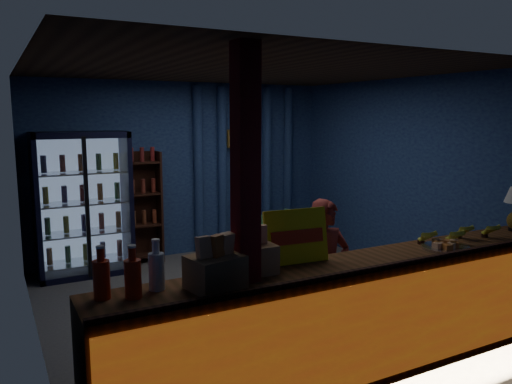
{
  "coord_description": "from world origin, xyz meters",
  "views": [
    {
      "loc": [
        -2.59,
        -4.93,
        2.11
      ],
      "look_at": [
        -0.06,
        -0.2,
        1.28
      ],
      "focal_mm": 35.0,
      "sensor_mm": 36.0,
      "label": 1
    }
  ],
  "objects": [
    {
      "name": "room_walls",
      "position": [
        0.0,
        0.0,
        1.57
      ],
      "size": [
        4.6,
        4.6,
        4.6
      ],
      "color": "navy",
      "rests_on": "ground"
    },
    {
      "name": "counter",
      "position": [
        0.0,
        -1.91,
        0.48
      ],
      "size": [
        4.4,
        0.57,
        0.99
      ],
      "color": "brown",
      "rests_on": "ground"
    },
    {
      "name": "snack_box_left",
      "position": [
        -1.3,
        -1.94,
        1.08
      ],
      "size": [
        0.4,
        0.35,
        0.37
      ],
      "color": "#AB7753",
      "rests_on": "counter"
    },
    {
      "name": "green_chair",
      "position": [
        1.37,
        1.36,
        0.32
      ],
      "size": [
        0.92,
        0.93,
        0.65
      ],
      "primitive_type": "imported",
      "rotation": [
        0.0,
        0.0,
        3.56
      ],
      "color": "#59B264",
      "rests_on": "ground"
    },
    {
      "name": "yellow_sign",
      "position": [
        -0.51,
        -1.71,
        1.17
      ],
      "size": [
        0.55,
        0.15,
        0.43
      ],
      "color": "yellow",
      "rests_on": "counter"
    },
    {
      "name": "framed_picture",
      "position": [
        0.85,
        2.1,
        1.75
      ],
      "size": [
        0.36,
        0.04,
        0.28
      ],
      "color": "gold",
      "rests_on": "room_walls"
    },
    {
      "name": "curtain_folds",
      "position": [
        1.0,
        2.14,
        1.3
      ],
      "size": [
        1.74,
        0.14,
        2.5
      ],
      "color": "navy",
      "rests_on": "room_walls"
    },
    {
      "name": "side_table",
      "position": [
        1.02,
        1.43,
        0.23
      ],
      "size": [
        0.56,
        0.44,
        0.55
      ],
      "color": "#3C1D13",
      "rests_on": "ground"
    },
    {
      "name": "snack_box_centre",
      "position": [
        -0.93,
        -1.76,
        1.07
      ],
      "size": [
        0.33,
        0.28,
        0.35
      ],
      "color": "#AB7753",
      "rests_on": "counter"
    },
    {
      "name": "bottle_shelf",
      "position": [
        -0.7,
        2.06,
        0.79
      ],
      "size": [
        0.5,
        0.28,
        1.6
      ],
      "color": "#3C1D13",
      "rests_on": "ground"
    },
    {
      "name": "ground",
      "position": [
        0.0,
        0.0,
        0.0
      ],
      "size": [
        4.6,
        4.6,
        0.0
      ],
      "primitive_type": "plane",
      "color": "#515154",
      "rests_on": "ground"
    },
    {
      "name": "beverage_cooler",
      "position": [
        -1.55,
        1.92,
        0.93
      ],
      "size": [
        1.2,
        0.62,
        1.9
      ],
      "color": "black",
      "rests_on": "ground"
    },
    {
      "name": "shopkeeper",
      "position": [
        0.03,
        -1.38,
        0.68
      ],
      "size": [
        0.5,
        0.33,
        1.37
      ],
      "primitive_type": "imported",
      "rotation": [
        0.0,
        0.0,
        0.0
      ],
      "color": "maroon",
      "rests_on": "ground"
    },
    {
      "name": "soda_bottles",
      "position": [
        -1.84,
        -1.81,
        1.09
      ],
      "size": [
        0.47,
        0.19,
        0.35
      ],
      "color": "red",
      "rests_on": "counter"
    },
    {
      "name": "banana_bunches",
      "position": [
        1.18,
        -1.84,
        1.03
      ],
      "size": [
        0.95,
        0.28,
        0.15
      ],
      "color": "yellow",
      "rests_on": "counter"
    },
    {
      "name": "support_post",
      "position": [
        -1.05,
        -1.9,
        1.3
      ],
      "size": [
        0.16,
        0.16,
        2.6
      ],
      "primitive_type": "cube",
      "color": "maroon",
      "rests_on": "ground"
    },
    {
      "name": "pastry_tray",
      "position": [
        0.88,
        -1.98,
        0.97
      ],
      "size": [
        0.42,
        0.42,
        0.07
      ],
      "color": "silver",
      "rests_on": "counter"
    }
  ]
}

